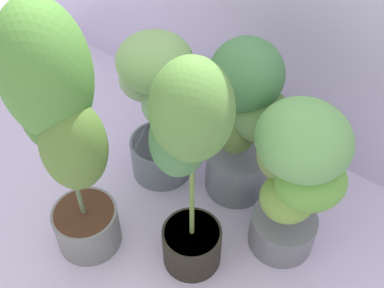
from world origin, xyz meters
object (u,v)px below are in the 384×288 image
(potted_plant_back_left, at_px, (158,101))
(potted_plant_back_center, at_px, (243,116))
(potted_plant_back_right, at_px, (296,174))
(potted_plant_front_left, at_px, (60,126))
(potted_plant_center, at_px, (188,158))

(potted_plant_back_left, relative_size, potted_plant_back_center, 0.94)
(potted_plant_back_right, bearing_deg, potted_plant_front_left, -143.95)
(potted_plant_front_left, bearing_deg, potted_plant_back_center, 61.65)
(potted_plant_back_left, relative_size, potted_plant_front_left, 0.66)
(potted_plant_center, relative_size, potted_plant_back_center, 1.26)
(potted_plant_back_left, height_order, potted_plant_back_right, potted_plant_back_left)
(potted_plant_back_right, xyz_separation_m, potted_plant_back_center, (-0.29, 0.13, -0.00))
(potted_plant_center, height_order, potted_plant_back_left, potted_plant_center)
(potted_plant_back_left, bearing_deg, potted_plant_center, -37.80)
(potted_plant_center, height_order, potted_plant_front_left, potted_plant_front_left)
(potted_plant_back_right, height_order, potted_plant_back_center, potted_plant_back_center)
(potted_plant_back_left, distance_m, potted_plant_front_left, 0.51)
(potted_plant_front_left, bearing_deg, potted_plant_back_left, 90.87)
(potted_plant_front_left, height_order, potted_plant_back_center, potted_plant_front_left)
(potted_plant_back_left, xyz_separation_m, potted_plant_back_center, (0.32, 0.12, 0.01))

